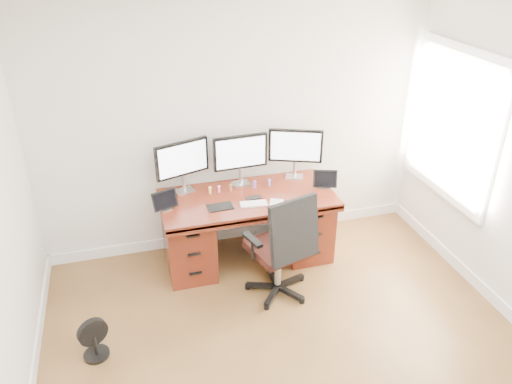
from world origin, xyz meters
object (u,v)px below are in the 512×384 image
object	(u,v)px
office_chair	(281,263)
monitor_center	(240,154)
keyboard	(254,204)
desk	(247,225)
floor_fan	(94,340)

from	to	relation	value
office_chair	monitor_center	distance (m)	1.16
office_chair	keyboard	world-z (taller)	office_chair
desk	monitor_center	bearing A→B (deg)	89.98
desk	office_chair	xyz separation A→B (m)	(0.15, -0.65, -0.05)
monitor_center	keyboard	size ratio (longest dim) A/B	2.17
office_chair	monitor_center	bearing A→B (deg)	83.43
floor_fan	keyboard	world-z (taller)	keyboard
office_chair	floor_fan	distance (m)	1.72
desk	keyboard	size ratio (longest dim) A/B	6.70
keyboard	monitor_center	bearing A→B (deg)	96.88
desk	monitor_center	size ratio (longest dim) A/B	3.08
desk	monitor_center	xyz separation A→B (m)	(0.00, 0.24, 0.68)
floor_fan	desk	bearing A→B (deg)	8.60
desk	floor_fan	distance (m)	1.83
office_chair	floor_fan	size ratio (longest dim) A/B	3.03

